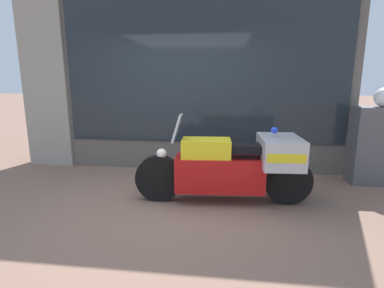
# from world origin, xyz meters

# --- Properties ---
(ground_plane) EXTENTS (60.00, 60.00, 0.00)m
(ground_plane) POSITION_xyz_m (0.00, 0.00, 0.00)
(ground_plane) COLOR #7A5B4C
(shop_building) EXTENTS (6.06, 0.55, 4.00)m
(shop_building) POSITION_xyz_m (-0.40, 2.00, 2.01)
(shop_building) COLOR #56514C
(shop_building) RESTS_ON ground
(window_display) EXTENTS (4.74, 0.30, 2.11)m
(window_display) POSITION_xyz_m (0.36, 2.03, 0.50)
(window_display) COLOR slate
(window_display) RESTS_ON ground
(paramedic_motorcycle) EXTENTS (2.40, 0.80, 1.21)m
(paramedic_motorcycle) POSITION_xyz_m (1.00, 0.37, 0.54)
(paramedic_motorcycle) COLOR black
(paramedic_motorcycle) RESTS_ON ground
(utility_cabinet) EXTENTS (0.89, 0.42, 1.24)m
(utility_cabinet) POSITION_xyz_m (3.30, 1.45, 0.62)
(utility_cabinet) COLOR #4C4C51
(utility_cabinet) RESTS_ON ground
(white_helmet) EXTENTS (0.30, 0.30, 0.30)m
(white_helmet) POSITION_xyz_m (3.25, 1.43, 1.39)
(white_helmet) COLOR white
(white_helmet) RESTS_ON utility_cabinet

